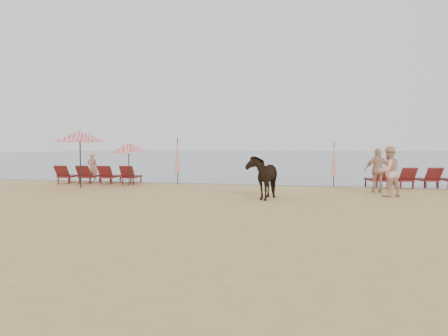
% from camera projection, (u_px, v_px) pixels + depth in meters
% --- Properties ---
extents(ground, '(120.00, 120.00, 0.00)m').
position_uv_depth(ground, '(180.00, 218.00, 11.87)').
color(ground, tan).
rests_on(ground, ground).
extents(sea, '(160.00, 140.00, 0.06)m').
position_uv_depth(sea, '(312.00, 155.00, 89.39)').
color(sea, '#51606B').
rests_on(sea, ground).
extents(lounger_cluster_left, '(4.24, 2.25, 0.64)m').
position_uv_depth(lounger_cluster_left, '(98.00, 175.00, 22.29)').
color(lounger_cluster_left, maroon).
rests_on(lounger_cluster_left, ground).
extents(lounger_cluster_right, '(4.44, 2.73, 0.66)m').
position_uv_depth(lounger_cluster_right, '(415.00, 178.00, 20.07)').
color(lounger_cluster_right, maroon).
rests_on(lounger_cluster_right, ground).
extents(umbrella_open_left_a, '(2.33, 2.33, 2.65)m').
position_uv_depth(umbrella_open_left_a, '(80.00, 136.00, 19.97)').
color(umbrella_open_left_a, black).
rests_on(umbrella_open_left_a, ground).
extents(umbrella_open_left_b, '(1.70, 1.73, 2.17)m').
position_uv_depth(umbrella_open_left_b, '(129.00, 147.00, 21.08)').
color(umbrella_open_left_b, black).
rests_on(umbrella_open_left_b, ground).
extents(umbrella_closed_left, '(0.29, 0.29, 2.34)m').
position_uv_depth(umbrella_closed_left, '(178.00, 156.00, 22.16)').
color(umbrella_closed_left, black).
rests_on(umbrella_closed_left, ground).
extents(umbrella_closed_right, '(0.26, 0.26, 2.14)m').
position_uv_depth(umbrella_closed_right, '(334.00, 159.00, 20.85)').
color(umbrella_closed_right, black).
rests_on(umbrella_closed_right, ground).
extents(cow, '(1.03, 1.98, 1.61)m').
position_uv_depth(cow, '(263.00, 177.00, 16.09)').
color(cow, black).
rests_on(cow, ground).
extents(beachgoer_left, '(0.59, 0.40, 1.60)m').
position_uv_depth(beachgoer_left, '(93.00, 168.00, 22.82)').
color(beachgoer_left, '#DEA48B').
rests_on(beachgoer_left, ground).
extents(beachgoer_right_a, '(1.18, 1.11, 1.92)m').
position_uv_depth(beachgoer_right_a, '(389.00, 172.00, 16.65)').
color(beachgoer_right_a, '#E3A78E').
rests_on(beachgoer_right_a, ground).
extents(beachgoer_right_b, '(1.10, 0.50, 1.84)m').
position_uv_depth(beachgoer_right_b, '(378.00, 170.00, 18.09)').
color(beachgoer_right_b, tan).
rests_on(beachgoer_right_b, ground).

